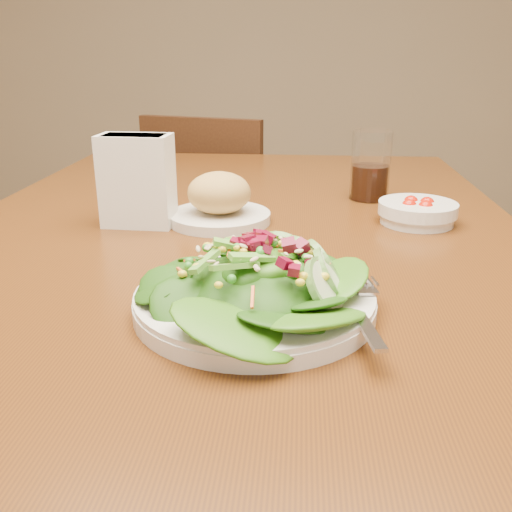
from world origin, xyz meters
The scene contains 7 objects.
dining_table centered at (0.00, 0.00, 0.65)m, with size 0.90×1.40×0.75m.
chair_far centered at (-0.16, 0.92, 0.44)m, with size 0.47×0.47×0.83m.
salad_plate centered at (0.06, -0.24, 0.78)m, with size 0.26×0.26×0.07m.
bread_plate centered at (-0.03, 0.08, 0.78)m, with size 0.16×0.16×0.08m.
tomato_bowl centered at (0.28, 0.10, 0.77)m, with size 0.12×0.12×0.04m.
drinking_glass centered at (0.22, 0.25, 0.80)m, with size 0.07×0.07×0.13m.
napkin_holder centered at (-0.15, 0.06, 0.82)m, with size 0.11×0.07×0.14m.
Camera 1 is at (0.10, -0.79, 1.01)m, focal length 40.00 mm.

